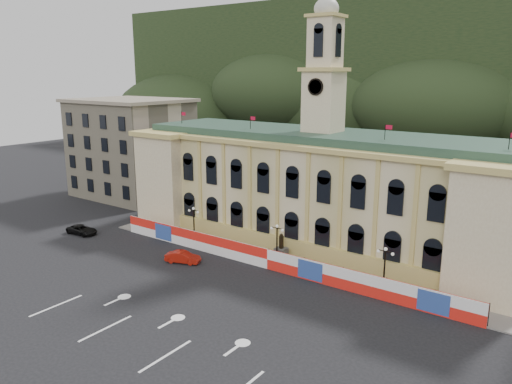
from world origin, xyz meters
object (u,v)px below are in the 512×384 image
Objects in this scene: statue at (281,253)px; lamp_center at (277,241)px; red_sedan at (183,257)px; black_suv at (82,230)px.

lamp_center is (0.00, -1.00, 1.89)m from statue.
lamp_center is at bearing -76.58° from red_sedan.
red_sedan is at bearing -145.92° from lamp_center.
black_suv is at bearing -164.81° from statue.
lamp_center reaches higher than black_suv.
red_sedan is 0.92× the size of black_suv.
black_suv is (-30.00, -7.14, -2.39)m from lamp_center.
lamp_center is 1.09× the size of red_sedan.
lamp_center is 12.08m from red_sedan.
lamp_center is at bearing -82.36° from black_suv.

